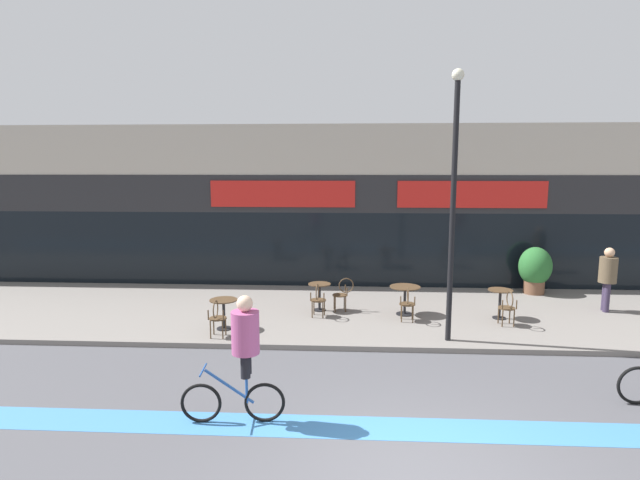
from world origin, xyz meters
The scene contains 16 objects.
sidewalk_slab centered at (0.00, 7.25, 0.06)m, with size 40.00×5.50×0.12m, color slate.
storefront_facade centered at (0.00, 11.96, 2.64)m, with size 40.00×4.06×5.31m.
bike_lane_stripe centered at (0.00, 1.31, 0.00)m, with size 36.00×0.70×0.01m, color #3D7AB7.
bistro_table_0 centered at (-3.84, 5.51, 0.64)m, with size 0.66×0.66×0.73m.
bistro_table_1 centered at (-1.64, 7.19, 0.64)m, with size 0.60×0.60×0.75m.
bistro_table_2 centered at (0.62, 6.94, 0.67)m, with size 0.80×0.80×0.76m.
bistro_table_3 centered at (3.01, 6.73, 0.65)m, with size 0.61×0.61×0.76m.
cafe_chair_0_near centered at (-3.84, 4.88, 0.64)m, with size 0.40×0.57×0.90m.
cafe_chair_1_near centered at (-1.65, 6.57, 0.64)m, with size 0.44×0.59×0.90m.
cafe_chair_1_side centered at (-1.01, 7.20, 0.64)m, with size 0.60×0.45×0.90m.
cafe_chair_2_near centered at (0.62, 6.32, 0.64)m, with size 0.43×0.59×0.90m.
cafe_chair_3_near centered at (3.02, 6.11, 0.64)m, with size 0.42×0.58×0.90m.
planter_pot centered at (4.84, 9.39, 0.89)m, with size 0.98×0.98×1.44m.
lamp_post centered at (1.38, 5.02, 3.47)m, with size 0.26×0.26×5.88m.
cyclist_1 centered at (-2.50, 1.39, 1.21)m, with size 1.63×0.52×2.05m.
pedestrian_near_end centered at (6.06, 7.55, 1.15)m, with size 0.53×0.53×1.74m.
Camera 1 is at (-0.90, -5.88, 3.98)m, focal length 28.00 mm.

